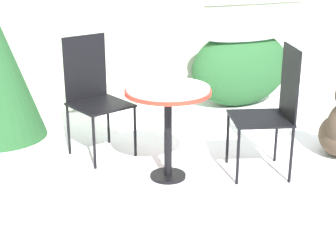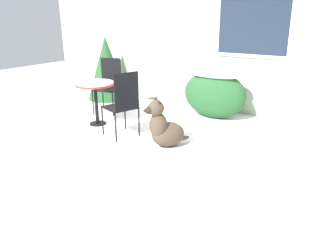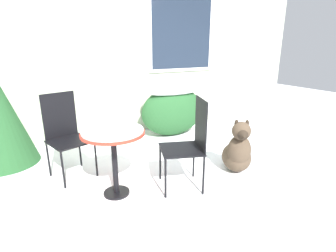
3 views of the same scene
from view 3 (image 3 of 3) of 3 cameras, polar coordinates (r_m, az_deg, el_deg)
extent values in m
plane|color=white|center=(3.32, 5.02, -11.84)|extent=(16.00, 16.00, 0.00)
cube|color=#B2BC9E|center=(4.89, -9.27, 15.81)|extent=(8.00, 0.06, 3.02)
cube|color=silver|center=(5.35, 3.08, 21.00)|extent=(1.42, 0.04, 1.71)
cube|color=#1E2838|center=(5.34, 3.17, 21.01)|extent=(1.30, 0.01, 1.59)
ellipsoid|color=#235128|center=(4.82, 1.05, 3.17)|extent=(1.22, 0.62, 0.88)
ellipsoid|color=white|center=(4.74, 1.08, 7.65)|extent=(1.04, 0.53, 0.12)
cylinder|color=black|center=(3.11, -11.10, -14.02)|extent=(0.29, 0.29, 0.03)
cylinder|color=black|center=(2.95, -11.49, -8.10)|extent=(0.06, 0.06, 0.68)
cylinder|color=red|center=(2.81, -11.92, -1.51)|extent=(0.67, 0.67, 0.03)
cylinder|color=white|center=(2.81, -11.96, -0.99)|extent=(0.65, 0.65, 0.02)
cube|color=black|center=(3.45, -20.53, -3.17)|extent=(0.57, 0.57, 0.02)
cube|color=black|center=(3.57, -22.54, 2.20)|extent=(0.41, 0.14, 0.57)
cylinder|color=black|center=(3.29, -21.88, -8.92)|extent=(0.02, 0.02, 0.46)
cylinder|color=black|center=(3.45, -15.40, -7.01)|extent=(0.02, 0.02, 0.46)
cylinder|color=black|center=(3.65, -24.58, -6.61)|extent=(0.02, 0.02, 0.46)
cylinder|color=black|center=(3.80, -18.62, -5.01)|extent=(0.02, 0.02, 0.46)
cube|color=black|center=(3.00, 2.84, -5.10)|extent=(0.59, 0.59, 0.02)
cube|color=black|center=(2.95, 7.16, 0.50)|extent=(0.15, 0.41, 0.57)
cylinder|color=black|center=(3.25, -1.71, -7.85)|extent=(0.02, 0.02, 0.46)
cylinder|color=black|center=(2.88, -0.55, -11.39)|extent=(0.02, 0.02, 0.46)
cylinder|color=black|center=(3.33, 5.61, -7.32)|extent=(0.02, 0.02, 0.46)
cylinder|color=black|center=(2.97, 7.74, -10.65)|extent=(0.02, 0.02, 0.46)
ellipsoid|color=#4C3D2D|center=(3.64, 14.65, -6.49)|extent=(0.60, 0.63, 0.36)
ellipsoid|color=#4C3D2D|center=(3.44, 15.23, -5.12)|extent=(0.39, 0.38, 0.40)
sphere|color=#4C3D2D|center=(3.32, 15.68, -1.04)|extent=(0.23, 0.23, 0.23)
cone|color=#2D241B|center=(3.18, 16.13, -2.22)|extent=(0.16, 0.15, 0.13)
ellipsoid|color=#2D241B|center=(3.30, 14.66, 0.51)|extent=(0.06, 0.06, 0.10)
ellipsoid|color=#2D241B|center=(3.32, 16.83, 0.45)|extent=(0.06, 0.06, 0.10)
ellipsoid|color=#4C3D2D|center=(3.89, 14.01, -6.45)|extent=(0.19, 0.24, 0.07)
camera|label=1|loc=(1.24, -167.77, -7.97)|focal=55.00mm
camera|label=2|loc=(5.01, 79.78, 6.39)|focal=35.00mm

